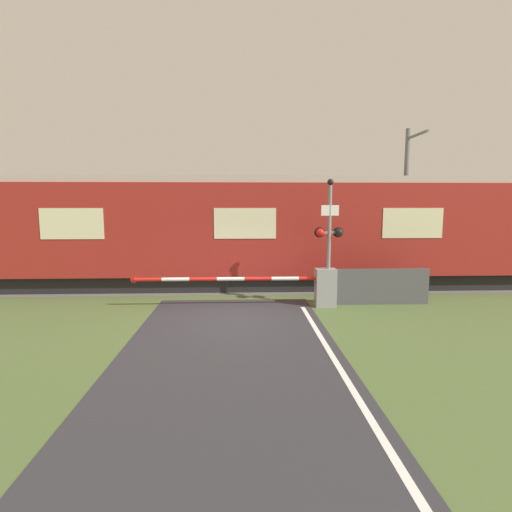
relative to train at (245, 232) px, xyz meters
The scene contains 7 objects.
ground_plane 4.71m from the train, 94.90° to the right, with size 80.00×80.00×0.00m, color #4C6033.
track_bed 2.04m from the train, behind, with size 36.00×3.20×0.13m.
train is the anchor object (origin of this frame).
crossing_barrier 3.86m from the train, 59.08° to the right, with size 6.03×0.44×1.14m.
signal_post 3.93m from the train, 51.49° to the right, with size 0.86×0.26×3.76m.
catenary_pole 7.34m from the train, 18.00° to the left, with size 0.20×1.90×6.17m.
roadside_fence 5.04m from the train, 37.28° to the right, with size 3.48×0.06×1.10m.
Camera 1 is at (0.21, -10.41, 3.03)m, focal length 28.00 mm.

